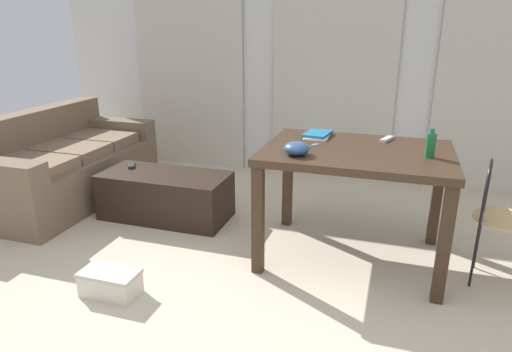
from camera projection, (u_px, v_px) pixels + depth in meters
ground_plane at (285, 257)px, 3.20m from camera, size 7.46×7.46×0.00m
wall_back at (336, 53)px, 4.55m from camera, size 6.23×0.10×2.57m
curtains at (333, 69)px, 4.52m from camera, size 4.43×0.03×2.27m
couch at (63, 166)px, 4.20m from camera, size 0.89×1.77×0.81m
coffee_table at (166, 196)px, 3.80m from camera, size 1.07×0.49×0.39m
craft_table at (356, 165)px, 3.00m from camera, size 1.22×0.89×0.79m
wire_chair at (496, 208)px, 2.76m from camera, size 0.38×0.40×0.81m
bottle_near at (431, 145)px, 2.76m from camera, size 0.06×0.06×0.18m
bowl at (297, 148)px, 2.82m from camera, size 0.16×0.16×0.08m
book_stack at (318, 135)px, 3.28m from camera, size 0.19×0.28×0.03m
tv_remote_on_table at (387, 139)px, 3.17m from camera, size 0.10×0.17×0.02m
scissors at (311, 146)px, 3.03m from camera, size 0.08×0.12×0.00m
tv_remote_primary at (131, 165)px, 3.93m from camera, size 0.13×0.17×0.02m
shoebox at (110, 283)px, 2.74m from camera, size 0.36×0.19×0.16m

